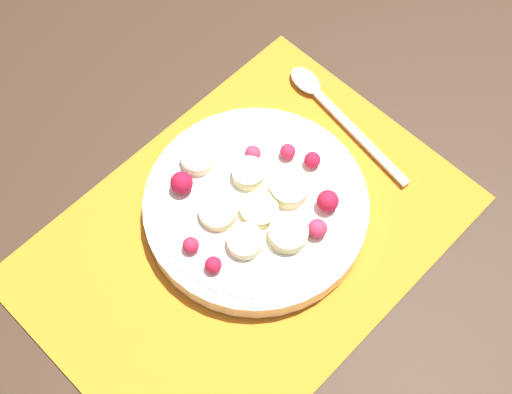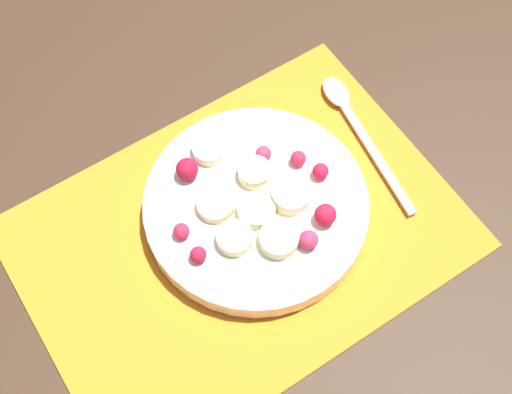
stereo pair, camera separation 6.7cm
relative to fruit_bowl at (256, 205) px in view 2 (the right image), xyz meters
name	(u,v)px [view 2 (the right image)]	position (x,y,z in m)	size (l,w,h in m)	color
ground_plane	(240,236)	(0.03, 0.01, -0.02)	(3.00, 3.00, 0.00)	#382619
placemat	(240,235)	(0.03, 0.01, -0.02)	(0.41, 0.30, 0.01)	orange
fruit_bowl	(256,205)	(0.00, 0.00, 0.00)	(0.22, 0.22, 0.05)	white
spoon	(351,116)	(-0.14, -0.04, -0.01)	(0.04, 0.18, 0.01)	#B2B2B7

